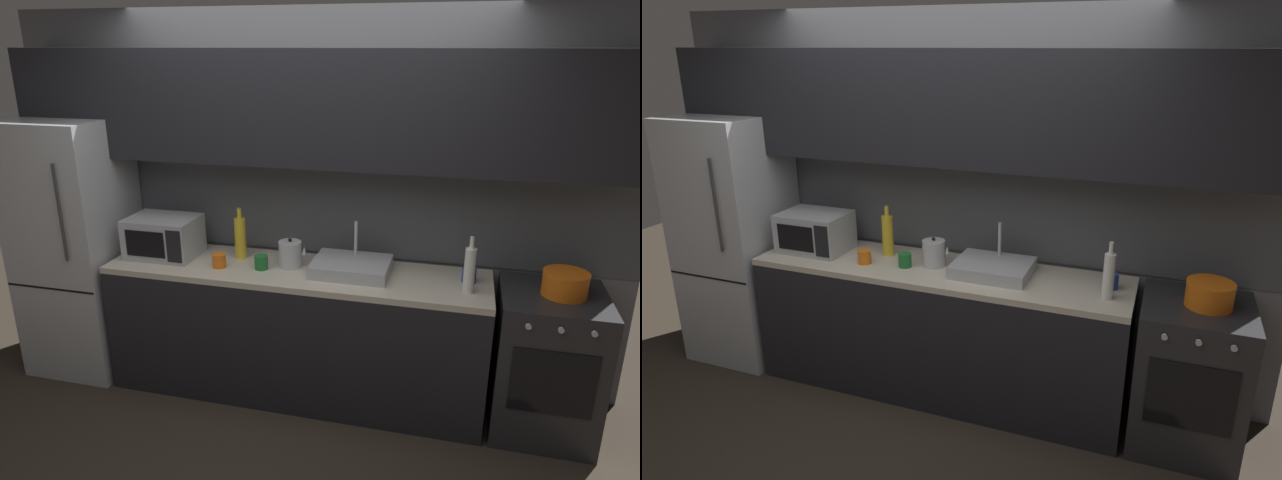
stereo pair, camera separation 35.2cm
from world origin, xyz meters
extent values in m
plane|color=#2D261E|center=(0.00, 0.00, 0.00)|extent=(10.00, 10.00, 0.00)
cube|color=slate|center=(0.00, 1.30, 1.25)|extent=(4.21, 0.10, 2.50)
cube|color=#4C4F54|center=(0.00, 1.25, 1.20)|extent=(4.21, 0.01, 0.60)
cube|color=black|center=(0.00, 1.08, 1.90)|extent=(3.87, 0.34, 0.70)
cube|color=black|center=(0.00, 0.90, 0.43)|extent=(2.47, 0.60, 0.86)
cube|color=beige|center=(0.00, 0.90, 0.88)|extent=(2.47, 0.60, 0.04)
cube|color=#ADAFB5|center=(-1.62, 0.90, 0.90)|extent=(0.68, 0.66, 1.81)
cube|color=black|center=(-1.62, 0.57, 0.72)|extent=(0.67, 0.00, 0.01)
cylinder|color=#333333|center=(-1.43, 0.55, 1.27)|extent=(0.02, 0.02, 0.63)
cube|color=#232326|center=(1.58, 0.90, 0.45)|extent=(0.60, 0.60, 0.90)
cube|color=black|center=(1.58, 0.60, 0.50)|extent=(0.45, 0.01, 0.40)
cylinder|color=#B2B2B7|center=(1.41, 0.59, 0.83)|extent=(0.03, 0.02, 0.03)
cylinder|color=#B2B2B7|center=(1.58, 0.59, 0.83)|extent=(0.03, 0.02, 0.03)
cylinder|color=#B2B2B7|center=(1.74, 0.59, 0.83)|extent=(0.03, 0.02, 0.03)
cube|color=#A8AAAF|center=(-0.94, 0.92, 1.04)|extent=(0.46, 0.34, 0.27)
cube|color=black|center=(-0.98, 0.75, 1.04)|extent=(0.28, 0.01, 0.18)
cube|color=black|center=(-0.77, 0.75, 1.04)|extent=(0.10, 0.01, 0.22)
cube|color=#ADAFB5|center=(0.36, 0.93, 0.94)|extent=(0.48, 0.38, 0.08)
cylinder|color=silver|center=(0.36, 1.06, 1.09)|extent=(0.02, 0.02, 0.22)
cylinder|color=#B7BABF|center=(-0.04, 0.93, 0.99)|extent=(0.15, 0.15, 0.17)
sphere|color=black|center=(-0.04, 0.93, 1.08)|extent=(0.02, 0.02, 0.02)
cone|color=#B7BABF|center=(0.05, 0.93, 1.02)|extent=(0.03, 0.03, 0.05)
cylinder|color=silver|center=(1.08, 0.81, 1.03)|extent=(0.06, 0.06, 0.27)
cylinder|color=silver|center=(1.08, 0.81, 1.20)|extent=(0.02, 0.02, 0.07)
cylinder|color=gold|center=(-0.41, 1.01, 1.04)|extent=(0.08, 0.08, 0.28)
cylinder|color=gold|center=(-0.41, 1.01, 1.21)|extent=(0.03, 0.03, 0.07)
cylinder|color=orange|center=(-0.48, 0.81, 0.95)|extent=(0.09, 0.09, 0.09)
cylinder|color=#234299|center=(1.09, 0.96, 0.95)|extent=(0.08, 0.08, 0.09)
cylinder|color=#1E6B2D|center=(-0.21, 0.85, 0.95)|extent=(0.09, 0.09, 0.09)
cylinder|color=orange|center=(1.62, 0.90, 0.96)|extent=(0.25, 0.25, 0.12)
cylinder|color=orange|center=(1.62, 0.90, 1.03)|extent=(0.26, 0.26, 0.02)
camera|label=1|loc=(1.00, -2.32, 2.26)|focal=31.65mm
camera|label=2|loc=(1.34, -2.22, 2.26)|focal=31.65mm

